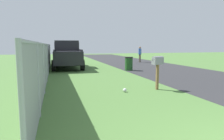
{
  "coord_description": "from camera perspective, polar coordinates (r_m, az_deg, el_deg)",
  "views": [
    {
      "loc": [
        -1.44,
        3.03,
        1.72
      ],
      "look_at": [
        5.2,
        1.12,
        0.87
      ],
      "focal_mm": 31.98,
      "sensor_mm": 36.0,
      "label": 1
    }
  ],
  "objects": [
    {
      "name": "mailbox",
      "position": [
        7.93,
        12.92,
        1.95
      ],
      "size": [
        0.33,
        0.51,
        1.31
      ],
      "rotation": [
        0.0,
        0.0,
        0.3
      ],
      "color": "brown",
      "rests_on": "ground"
    },
    {
      "name": "pedestrian",
      "position": [
        20.71,
        7.98,
        4.78
      ],
      "size": [
        0.49,
        0.3,
        1.62
      ],
      "rotation": [
        0.0,
        0.0,
        1.53
      ],
      "color": "#4C4238",
      "rests_on": "ground"
    },
    {
      "name": "trash_bin",
      "position": [
        13.85,
        4.83,
        1.85
      ],
      "size": [
        0.56,
        0.56,
        0.94
      ],
      "color": "#1E4C1E",
      "rests_on": "ground"
    },
    {
      "name": "pickup_truck",
      "position": [
        15.77,
        -12.75,
        4.63
      ],
      "size": [
        5.36,
        2.3,
        2.09
      ],
      "rotation": [
        0.0,
        0.0,
        -0.03
      ],
      "color": "black",
      "rests_on": "ground"
    },
    {
      "name": "road_asphalt",
      "position": [
        10.77,
        29.16,
        -3.04
      ],
      "size": [
        60.0,
        6.05,
        0.01
      ],
      "primitive_type": "cube",
      "color": "#2D2D30",
      "rests_on": "ground"
    },
    {
      "name": "fence_section",
      "position": [
        11.11,
        -18.11,
        2.83
      ],
      "size": [
        17.16,
        0.07,
        1.81
      ],
      "color": "#9EA3A8",
      "rests_on": "ground"
    },
    {
      "name": "litter_bag_near_hydrant",
      "position": [
        7.46,
        3.67,
        -5.77
      ],
      "size": [
        0.14,
        0.14,
        0.14
      ],
      "primitive_type": "sphere",
      "color": "silver",
      "rests_on": "ground"
    }
  ]
}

